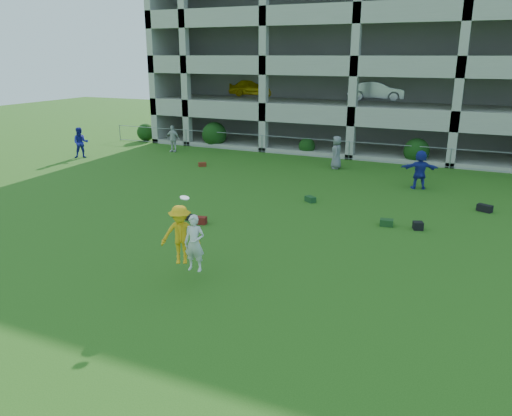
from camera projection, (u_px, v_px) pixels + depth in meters
The scene contains 16 objects.
ground at pixel (189, 276), 15.00m from camera, with size 100.00×100.00×0.00m, color #235114.
bystander_a at pixel (81, 143), 31.81m from camera, with size 0.95×0.74×1.95m, color #202296.
bystander_b at pixel (173, 139), 33.87m from camera, with size 1.05×0.44×1.80m, color silver.
bystander_c at pixel (337, 152), 28.83m from camera, with size 0.93×0.60×1.90m, color slate.
bystander_d at pixel (420, 170), 24.47m from camera, with size 1.78×0.57×1.92m, color #212B9A.
bag_red_a at pixel (199, 220), 19.57m from camera, with size 0.55×0.30×0.28m, color #5C1D0F.
bag_black_b at pixel (191, 218), 19.99m from camera, with size 0.40×0.25×0.22m, color black.
bag_green_c at pixel (387, 223), 19.34m from camera, with size 0.50×0.35×0.26m, color #153C1B.
crate_d at pixel (418, 226), 18.92m from camera, with size 0.35×0.35×0.30m, color black.
bag_black_e at pixel (485, 208), 21.08m from camera, with size 0.60×0.30×0.30m, color black.
bag_red_f at pixel (202, 164), 29.59m from camera, with size 0.45×0.28×0.24m, color #5B1E0F.
bag_green_g at pixel (310, 199), 22.47m from camera, with size 0.50×0.30×0.25m, color #14381F.
frisbee_contest at pixel (184, 237), 14.47m from camera, with size 1.52×1.12×2.14m.
parking_garage at pixel (382, 59), 37.32m from camera, with size 30.00×14.00×12.00m.
fence at pixel (349, 150), 31.34m from camera, with size 36.06×0.06×1.20m.
shrub_row at pixel (428, 139), 29.87m from camera, with size 34.38×2.52×3.50m.
Camera 1 is at (7.53, -11.66, 6.37)m, focal length 35.00 mm.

